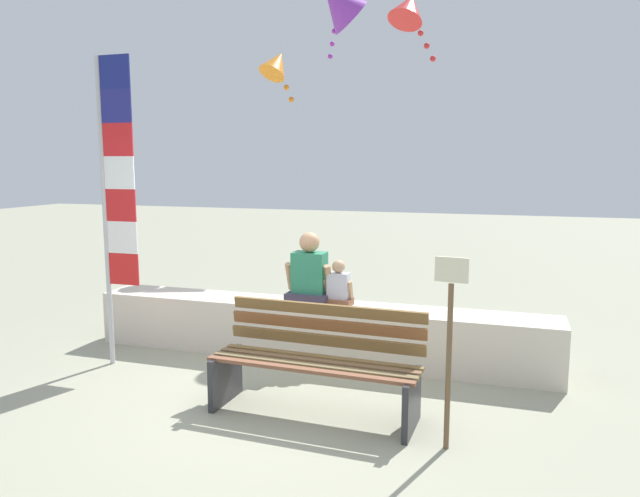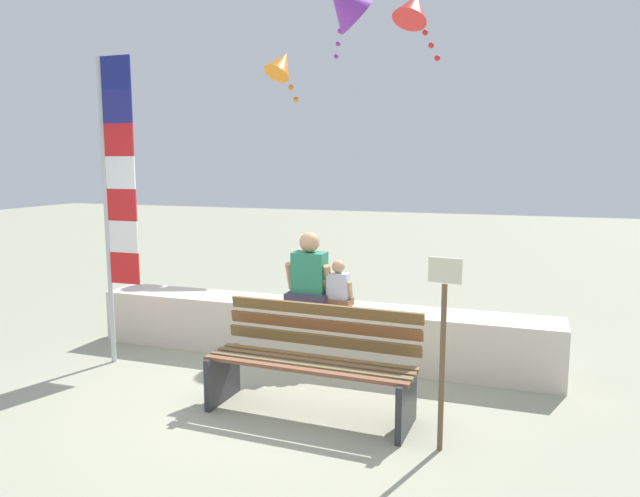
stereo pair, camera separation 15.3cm
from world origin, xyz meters
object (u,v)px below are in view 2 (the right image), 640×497
Objects in this scene: park_bench at (313,363)px; kite_orange at (282,64)px; kite_red at (414,8)px; person_child at (338,288)px; sign_post at (443,339)px; person_adult at (310,276)px; kite_purple at (344,5)px; flag_banner at (115,189)px.

kite_orange reaches higher than park_bench.
kite_red is (0.03, 4.01, 3.78)m from park_bench.
kite_red reaches higher than person_child.
sign_post is (1.31, -1.66, 0.06)m from person_child.
person_adult is at bearing -61.61° from kite_orange.
person_child is at bearing -73.64° from kite_purple.
person_adult is 5.09m from kite_purple.
person_child is at bearing -94.91° from kite_red.
person_child is 4.35m from kite_red.
park_bench is 2.74m from flag_banner.
person_adult reaches higher than person_child.
park_bench is at bearing 163.60° from sign_post.
kite_red is 5.59m from sign_post.
kite_purple is (-1.02, 3.49, 3.76)m from person_child.
sign_post is at bearing -65.62° from kite_purple.
park_bench is 3.66× the size of person_child.
kite_purple reaches higher than kite_orange.
park_bench is at bearing -81.48° from person_child.
kite_purple is 1.14× the size of kite_red.
kite_orange is 5.80m from sign_post.
kite_purple is 1.42× the size of kite_orange.
sign_post is (3.41, -0.82, -0.99)m from flag_banner.
sign_post is (1.08, -4.34, -3.36)m from kite_red.
person_child is (0.32, 0.00, -0.11)m from person_adult.
kite_red is 1.24× the size of kite_orange.
kite_red reaches higher than flag_banner.
person_adult is 0.54× the size of sign_post.
kite_red is 2.03m from kite_orange.
kite_purple is at bearing 106.36° from person_child.
kite_orange is (-1.68, 2.52, 2.75)m from person_child.
sign_post is (1.63, -1.66, -0.05)m from person_adult.
person_child is 0.34× the size of sign_post.
kite_purple is at bearing 101.38° from person_adult.
kite_orange is at bearing -175.29° from kite_red.
flag_banner is (-2.30, 0.49, 1.40)m from park_bench.
park_bench is 5.29m from kite_orange.
kite_orange is (-1.36, 2.52, 2.64)m from person_adult.
sign_post reaches higher than person_adult.
kite_purple reaches higher than person_child.
person_child reaches higher than park_bench.
park_bench is 2.10× the size of kite_orange.
kite_orange is (-0.66, -0.97, -1.01)m from kite_purple.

